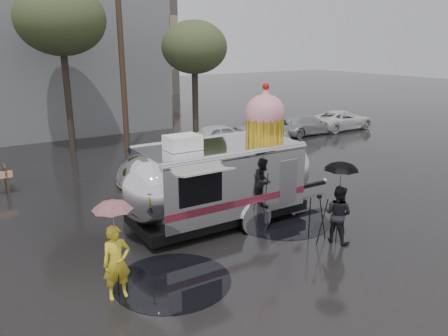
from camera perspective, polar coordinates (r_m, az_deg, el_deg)
ground at (r=10.28m, az=1.75°, el=-15.12°), size 120.00×120.00×0.00m
puddles at (r=14.05m, az=-0.54°, el=-6.19°), size 7.30×7.82×0.01m
utility_pole at (r=22.56m, az=-13.22°, el=13.87°), size 1.60×0.28×9.00m
tree_mid at (r=22.85m, az=-20.59°, el=17.65°), size 4.20×4.20×8.03m
tree_right at (r=23.05m, az=-3.90°, el=15.36°), size 3.36×3.36×6.42m
parked_cars at (r=25.93m, az=8.74°, el=5.65°), size 13.20×1.90×1.50m
airstream_trailer at (r=13.12m, az=-0.36°, el=-0.95°), size 7.87×2.98×4.23m
person_left at (r=9.77m, az=-13.85°, el=-11.89°), size 0.61×0.42×1.65m
umbrella_pink at (r=9.32m, az=-14.29°, el=-6.01°), size 1.04×1.04×2.26m
person_right at (r=12.39m, az=14.64°, el=-5.85°), size 0.66×0.88×1.62m
umbrella_black at (r=12.02m, az=15.02°, el=-0.86°), size 1.14×1.14×2.33m
tripod at (r=12.35m, az=12.21°, el=-5.93°), size 0.54×0.54×1.35m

